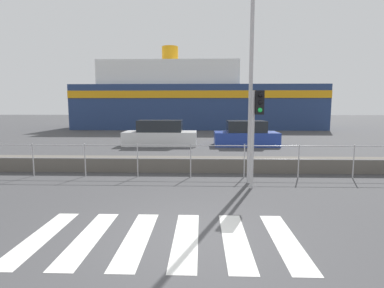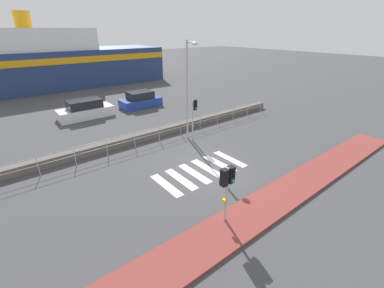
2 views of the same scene
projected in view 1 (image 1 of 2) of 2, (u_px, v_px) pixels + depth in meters
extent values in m
plane|color=#424244|center=(181.00, 239.00, 5.48)|extent=(160.00, 160.00, 0.00)
cube|color=silver|center=(41.00, 237.00, 5.56)|extent=(0.45, 2.40, 0.01)
cube|color=silver|center=(89.00, 237.00, 5.53)|extent=(0.45, 2.40, 0.01)
cube|color=silver|center=(137.00, 238.00, 5.50)|extent=(0.45, 2.40, 0.01)
cube|color=silver|center=(186.00, 239.00, 5.47)|extent=(0.45, 2.40, 0.01)
cube|color=silver|center=(235.00, 239.00, 5.45)|extent=(0.45, 2.40, 0.01)
cube|color=silver|center=(285.00, 240.00, 5.42)|extent=(0.45, 2.40, 0.01)
cube|color=#605B54|center=(192.00, 164.00, 11.11)|extent=(24.33, 0.55, 0.54)
cylinder|color=#B2B2B5|center=(191.00, 146.00, 10.14)|extent=(21.89, 0.03, 0.03)
cylinder|color=#B2B2B5|center=(191.00, 159.00, 10.19)|extent=(21.89, 0.03, 0.03)
cylinder|color=#B2B2B5|center=(33.00, 160.00, 10.37)|extent=(0.04, 0.04, 1.15)
cylinder|color=#B2B2B5|center=(85.00, 160.00, 10.32)|extent=(0.04, 0.04, 1.15)
cylinder|color=#B2B2B5|center=(138.00, 160.00, 10.26)|extent=(0.04, 0.04, 1.15)
cylinder|color=#B2B2B5|center=(191.00, 161.00, 10.20)|extent=(0.04, 0.04, 1.15)
cylinder|color=#B2B2B5|center=(244.00, 161.00, 10.14)|extent=(0.04, 0.04, 1.15)
cylinder|color=#B2B2B5|center=(299.00, 161.00, 10.09)|extent=(0.04, 0.04, 1.15)
cylinder|color=#B2B2B5|center=(354.00, 161.00, 10.03)|extent=(0.04, 0.04, 1.15)
cylinder|color=#B2B2B5|center=(252.00, 140.00, 8.71)|extent=(0.10, 0.10, 2.86)
cube|color=black|center=(259.00, 103.00, 8.57)|extent=(0.24, 0.24, 0.68)
sphere|color=black|center=(260.00, 95.00, 8.40)|extent=(0.13, 0.13, 0.13)
sphere|color=black|center=(260.00, 103.00, 8.43)|extent=(0.13, 0.13, 0.13)
sphere|color=#19D84C|center=(260.00, 110.00, 8.45)|extent=(0.13, 0.13, 0.13)
cylinder|color=#B2B2B5|center=(251.00, 79.00, 9.07)|extent=(0.12, 0.12, 6.47)
cube|color=navy|center=(198.00, 107.00, 33.81)|extent=(26.30, 7.93, 4.62)
cube|color=white|center=(170.00, 75.00, 33.46)|extent=(14.73, 6.35, 2.54)
cube|color=orange|center=(198.00, 94.00, 29.69)|extent=(26.30, 0.08, 0.74)
cylinder|color=orange|center=(170.00, 55.00, 33.19)|extent=(1.80, 1.80, 1.80)
cube|color=silver|center=(160.00, 138.00, 18.64)|extent=(4.48, 1.88, 0.86)
cube|color=#1E2328|center=(160.00, 126.00, 18.54)|extent=(2.69, 1.65, 0.70)
cube|color=#233D9E|center=(246.00, 139.00, 18.47)|extent=(3.87, 1.89, 0.84)
cube|color=#1E2328|center=(246.00, 126.00, 18.38)|extent=(2.32, 1.67, 0.69)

